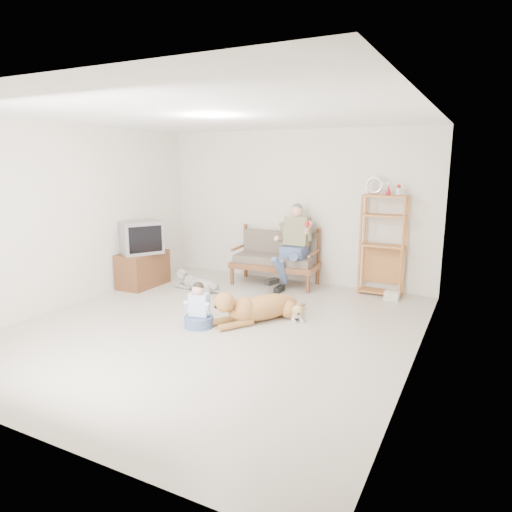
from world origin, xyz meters
The scene contains 17 objects.
floor centered at (0.00, 0.00, 0.00)m, with size 5.50×5.50×0.00m, color beige.
ceiling centered at (0.00, 0.00, 2.70)m, with size 5.50×5.50×0.00m, color white.
wall_back centered at (0.00, 2.75, 1.35)m, with size 5.00×5.00×0.00m, color beige.
wall_front centered at (0.00, -2.75, 1.35)m, with size 5.00×5.00×0.00m, color beige.
wall_left centered at (-2.50, 0.00, 1.35)m, with size 5.50×5.50×0.00m, color beige.
wall_right centered at (2.50, 0.00, 1.35)m, with size 5.50×5.50×0.00m, color beige.
loveseat centered at (-0.20, 2.39, 0.49)m, with size 1.55×0.81×0.95m.
man centered at (0.15, 2.18, 0.67)m, with size 0.55×0.79×1.27m.
etagere centered at (1.61, 2.55, 0.84)m, with size 0.72×0.32×1.92m.
book_stack centered at (1.85, 2.31, 0.07)m, with size 0.22×0.16×0.14m, color white.
tv_stand centered at (-2.23, 1.18, 0.30)m, with size 0.50×0.90×0.60m.
crt_tv centered at (-2.19, 1.13, 0.88)m, with size 0.79×0.84×0.55m.
wall_outlet centered at (-1.25, 2.73, 0.30)m, with size 0.12×0.02×0.08m, color silver.
golden_retriever centered at (0.37, 0.46, 0.20)m, with size 0.94×1.42×0.48m.
shaggy_dog centered at (-1.25, 1.38, 0.13)m, with size 1.10×0.35×0.32m.
terrier centered at (0.81, 0.82, 0.10)m, with size 0.39×0.55×0.24m.
child centered at (-0.21, -0.07, 0.22)m, with size 0.39×0.39×0.61m.
Camera 1 is at (3.08, -4.85, 2.15)m, focal length 32.00 mm.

